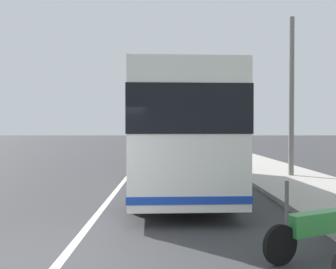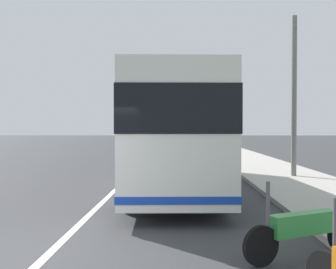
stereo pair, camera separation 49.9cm
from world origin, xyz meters
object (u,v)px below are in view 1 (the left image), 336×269
(coach_bus, at_px, (173,130))
(utility_pole, at_px, (291,98))
(motorcycle_angled, at_px, (320,228))
(car_ahead_same_lane, at_px, (165,148))
(car_side_street, at_px, (137,138))

(coach_bus, distance_m, utility_pole, 5.69)
(utility_pole, bearing_deg, motorcycle_angled, 164.41)
(motorcycle_angled, distance_m, utility_pole, 10.35)
(motorcycle_angled, relative_size, car_ahead_same_lane, 0.47)
(car_side_street, bearing_deg, car_ahead_same_lane, 5.31)
(coach_bus, height_order, car_ahead_same_lane, coach_bus)
(utility_pole, bearing_deg, car_ahead_same_lane, 28.60)
(coach_bus, relative_size, car_ahead_same_lane, 2.42)
(coach_bus, bearing_deg, car_ahead_same_lane, -0.94)
(car_ahead_same_lane, bearing_deg, car_side_street, 6.06)
(utility_pole, bearing_deg, car_side_street, 13.72)
(car_ahead_same_lane, bearing_deg, coach_bus, 179.68)
(car_ahead_same_lane, distance_m, car_side_street, 27.43)
(motorcycle_angled, height_order, car_ahead_same_lane, car_ahead_same_lane)
(car_ahead_same_lane, relative_size, utility_pole, 0.68)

